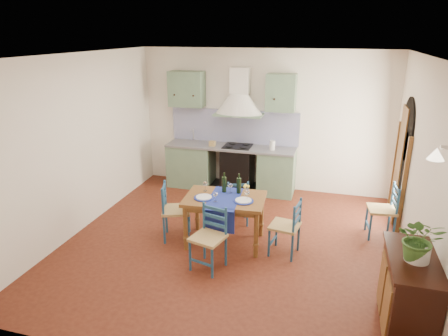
{
  "coord_description": "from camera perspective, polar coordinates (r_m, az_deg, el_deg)",
  "views": [
    {
      "loc": [
        1.36,
        -5.27,
        3.11
      ],
      "look_at": [
        -0.21,
        0.3,
        1.11
      ],
      "focal_mm": 32.0,
      "sensor_mm": 36.0,
      "label": 1
    }
  ],
  "objects": [
    {
      "name": "chair_spare",
      "position": [
        6.74,
        21.86,
        -5.62
      ],
      "size": [
        0.45,
        0.45,
        0.88
      ],
      "color": "navy",
      "rests_on": "ground"
    },
    {
      "name": "chair_right",
      "position": [
        5.86,
        8.95,
        -8.3
      ],
      "size": [
        0.46,
        0.46,
        0.85
      ],
      "color": "navy",
      "rests_on": "ground"
    },
    {
      "name": "dining_table",
      "position": [
        5.99,
        0.14,
        -5.0
      ],
      "size": [
        1.24,
        0.94,
        1.07
      ],
      "color": "brown",
      "rests_on": "ground"
    },
    {
      "name": "chair_near",
      "position": [
        5.49,
        -2.14,
        -9.88
      ],
      "size": [
        0.5,
        0.5,
        0.88
      ],
      "color": "navy",
      "rests_on": "ground"
    },
    {
      "name": "left_wall",
      "position": [
        6.75,
        -19.86,
        3.23
      ],
      "size": [
        0.04,
        5.0,
        2.8
      ],
      "primitive_type": "cube",
      "color": "white",
      "rests_on": "ground"
    },
    {
      "name": "back_wall",
      "position": [
        8.05,
        2.03,
        4.19
      ],
      "size": [
        5.0,
        0.96,
        2.8
      ],
      "color": "white",
      "rests_on": "ground"
    },
    {
      "name": "ceiling",
      "position": [
        5.45,
        1.27,
        15.84
      ],
      "size": [
        5.0,
        5.0,
        0.01
      ],
      "primitive_type": "cube",
      "color": "silver",
      "rests_on": "back_wall"
    },
    {
      "name": "right_wall",
      "position": [
        5.94,
        25.91,
        -0.31
      ],
      "size": [
        0.26,
        5.0,
        2.8
      ],
      "color": "white",
      "rests_on": "ground"
    },
    {
      "name": "floor",
      "position": [
        6.27,
        1.08,
        -10.7
      ],
      "size": [
        5.0,
        5.0,
        0.0
      ],
      "primitive_type": "plane",
      "color": "#43170E",
      "rests_on": "ground"
    },
    {
      "name": "chair_left",
      "position": [
        6.26,
        -7.11,
        -6.06
      ],
      "size": [
        0.54,
        0.54,
        0.91
      ],
      "color": "navy",
      "rests_on": "ground"
    },
    {
      "name": "sideboard",
      "position": [
        4.78,
        24.75,
        -15.92
      ],
      "size": [
        0.5,
        1.05,
        0.94
      ],
      "color": "black",
      "rests_on": "ground"
    },
    {
      "name": "potted_plant",
      "position": [
        4.41,
        26.18,
        -9.12
      ],
      "size": [
        0.46,
        0.4,
        0.47
      ],
      "primitive_type": "imported",
      "rotation": [
        0.0,
        0.0,
        -0.09
      ],
      "color": "#3D6B2B",
      "rests_on": "sideboard"
    },
    {
      "name": "chair_far",
      "position": [
        6.7,
        1.89,
        -4.69
      ],
      "size": [
        0.48,
        0.48,
        0.8
      ],
      "color": "navy",
      "rests_on": "ground"
    }
  ]
}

